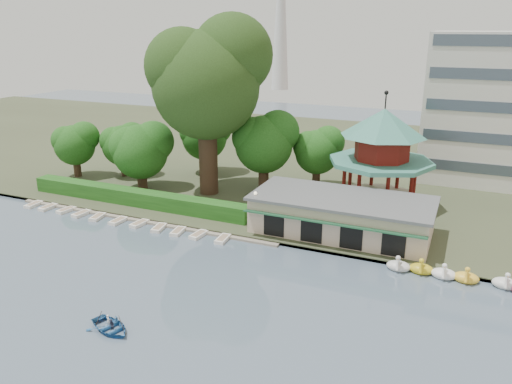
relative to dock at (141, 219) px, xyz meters
The scene contains 13 objects.
ground_plane 20.97m from the dock, 55.10° to the right, with size 220.00×220.00×0.00m, color slate.
shore 36.81m from the dock, 70.97° to the left, with size 220.00×70.00×0.40m, color #424930.
embankment 12.00m from the dock, ahead, with size 220.00×0.60×0.30m, color gray.
dock is the anchor object (origin of this frame).
boathouse 22.62m from the dock, 12.24° to the left, with size 18.60×9.39×3.90m.
pavilion 29.14m from the dock, 31.66° to the left, with size 12.40×12.40×13.50m.
hedge 4.61m from the dock, 132.27° to the left, with size 30.00×2.00×1.80m, color #235D1B.
lamp_post 13.99m from the dock, ahead, with size 0.36×0.36×4.28m.
big_tree 19.05m from the dock, 73.89° to the left, with size 14.59×13.60×22.33m.
small_trees 15.18m from the dock, 93.50° to the left, with size 39.38×17.00×10.52m.
swan_boats 37.14m from the dock, ahead, with size 17.95×2.09×1.92m.
moored_rowboats 2.44m from the dock, 144.14° to the right, with size 27.28×2.73×0.36m.
rowboat_with_passengers 21.89m from the dock, 59.76° to the right, with size 6.04×5.13×2.01m.
Camera 1 is at (21.20, -26.14, 21.04)m, focal length 35.00 mm.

